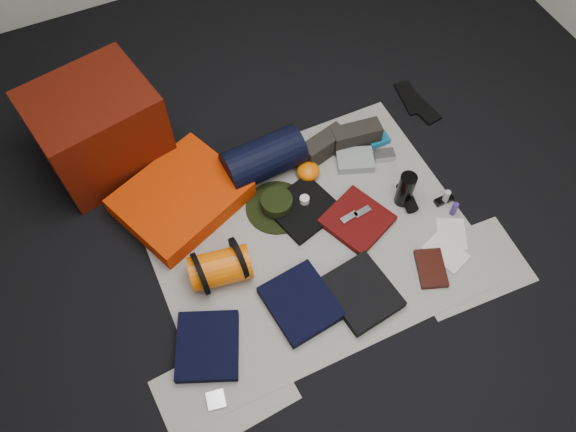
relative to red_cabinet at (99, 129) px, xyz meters
name	(u,v)px	position (x,y,z in m)	size (l,w,h in m)	color
floor	(310,237)	(0.80, -0.94, -0.26)	(4.50, 4.50, 0.02)	black
newspaper_mat	(310,236)	(0.80, -0.94, -0.25)	(1.60, 1.30, 0.01)	#B9B6AB
newspaper_sheet_front_left	(224,390)	(0.10, -1.49, -0.25)	(0.58, 0.40, 0.00)	#B9B6AB
newspaper_sheet_front_right	(468,267)	(1.45, -1.44, -0.25)	(0.58, 0.40, 0.00)	#B9B6AB
red_cabinet	(99,129)	(0.00, 0.00, 0.00)	(0.61, 0.51, 0.51)	#531006
sleeping_pad	(181,198)	(0.26, -0.47, -0.19)	(0.62, 0.51, 0.11)	red
stuff_sack	(220,268)	(0.30, -0.96, -0.16)	(0.18, 0.18, 0.30)	#F86204
sack_strap_left	(200,274)	(0.20, -0.96, -0.14)	(0.22, 0.22, 0.03)	black
sack_strap_right	(239,258)	(0.40, -0.96, -0.14)	(0.22, 0.22, 0.03)	black
navy_duffel	(264,158)	(0.75, -0.46, -0.13)	(0.23, 0.23, 0.44)	black
boonie_brim	(277,207)	(0.71, -0.71, -0.24)	(0.34, 0.34, 0.01)	black
boonie_crown	(277,203)	(0.71, -0.71, -0.20)	(0.17, 0.17, 0.07)	black
hiking_boot_left	(324,146)	(1.10, -0.49, -0.18)	(0.27, 0.10, 0.14)	#27241F
hiking_boot_right	(356,136)	(1.30, -0.51, -0.18)	(0.28, 0.10, 0.14)	#27241F
flip_flop_left	(420,107)	(1.80, -0.42, -0.25)	(0.10, 0.28, 0.02)	black
flip_flop_right	(409,98)	(1.77, -0.33, -0.25)	(0.10, 0.26, 0.01)	black
trousers_navy_a	(208,346)	(0.10, -1.27, -0.22)	(0.29, 0.33, 0.05)	black
trousers_navy_b	(301,303)	(0.59, -1.27, -0.22)	(0.30, 0.34, 0.05)	black
trousers_charcoal	(361,293)	(0.88, -1.34, -0.22)	(0.29, 0.34, 0.05)	black
black_tshirt	(303,209)	(0.84, -0.78, -0.23)	(0.32, 0.30, 0.03)	black
red_shirt	(357,220)	(1.06, -0.97, -0.23)	(0.30, 0.30, 0.04)	#510908
orange_stuff_sack	(308,171)	(0.96, -0.59, -0.20)	(0.13, 0.13, 0.08)	#F86204
first_aid_pouch	(355,160)	(1.24, -0.62, -0.22)	(0.20, 0.15, 0.05)	gray
water_bottle	(405,189)	(1.35, -0.96, -0.14)	(0.09, 0.09, 0.22)	black
speaker	(407,197)	(1.37, -0.96, -0.21)	(0.07, 0.07, 0.17)	black
compact_camera	(384,155)	(1.40, -0.66, -0.22)	(0.11, 0.07, 0.04)	#B6B6BB
cyan_case	(378,140)	(1.43, -0.55, -0.23)	(0.12, 0.08, 0.04)	#0E6490
toiletry_purple	(454,209)	(1.55, -1.14, -0.20)	(0.03, 0.03, 0.09)	navy
toiletry_clear	(446,197)	(1.55, -1.06, -0.20)	(0.03, 0.03, 0.10)	#A5A9A5
paperback_book	(431,268)	(1.26, -1.37, -0.23)	(0.14, 0.21, 0.03)	black
map_booklet	(446,252)	(1.39, -1.32, -0.24)	(0.14, 0.21, 0.01)	silver
map_printout	(452,234)	(1.48, -1.24, -0.24)	(0.15, 0.19, 0.01)	silver
sunglasses	(444,200)	(1.55, -1.05, -0.23)	(0.10, 0.04, 0.03)	black
key_cluster	(216,400)	(0.05, -1.51, -0.24)	(0.08, 0.08, 0.01)	#B6B6BB
tape_roll	(305,200)	(0.86, -0.75, -0.20)	(0.05, 0.05, 0.04)	silver
energy_bar_a	(349,217)	(1.02, -0.95, -0.20)	(0.10, 0.04, 0.01)	#B6B6BB
energy_bar_b	(362,212)	(1.10, -0.95, -0.20)	(0.10, 0.04, 0.01)	#B6B6BB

